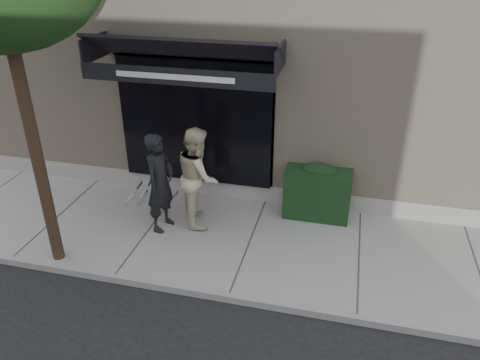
# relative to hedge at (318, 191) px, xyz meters

# --- Properties ---
(ground) EXTENTS (80.00, 80.00, 0.00)m
(ground) POSITION_rel_hedge_xyz_m (-1.10, -1.25, -0.66)
(ground) COLOR black
(ground) RESTS_ON ground
(sidewalk) EXTENTS (20.00, 3.00, 0.12)m
(sidewalk) POSITION_rel_hedge_xyz_m (-1.10, -1.25, -0.60)
(sidewalk) COLOR gray
(sidewalk) RESTS_ON ground
(curb) EXTENTS (20.00, 0.10, 0.14)m
(curb) POSITION_rel_hedge_xyz_m (-1.10, -2.80, -0.59)
(curb) COLOR gray
(curb) RESTS_ON ground
(building_facade) EXTENTS (14.30, 8.04, 5.64)m
(building_facade) POSITION_rel_hedge_xyz_m (-1.11, 3.71, 2.08)
(building_facade) COLOR #BAA98E
(building_facade) RESTS_ON ground
(hedge) EXTENTS (1.30, 0.70, 1.14)m
(hedge) POSITION_rel_hedge_xyz_m (0.00, 0.00, 0.00)
(hedge) COLOR black
(hedge) RESTS_ON sidewalk
(pedestrian_front) EXTENTS (0.86, 0.97, 1.95)m
(pedestrian_front) POSITION_rel_hedge_xyz_m (-2.85, -1.19, 0.44)
(pedestrian_front) COLOR black
(pedestrian_front) RESTS_ON sidewalk
(pedestrian_back) EXTENTS (1.06, 1.17, 1.97)m
(pedestrian_back) POSITION_rel_hedge_xyz_m (-2.24, -0.78, 0.45)
(pedestrian_back) COLOR beige
(pedestrian_back) RESTS_ON sidewalk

